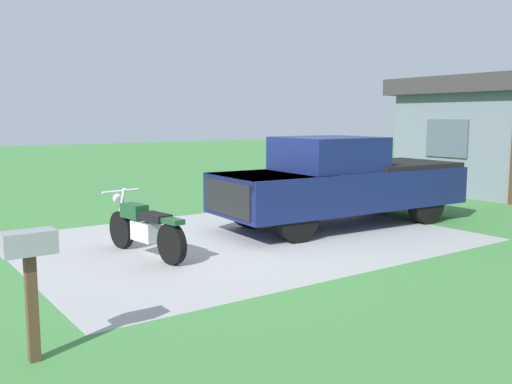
{
  "coord_description": "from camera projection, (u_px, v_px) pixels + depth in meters",
  "views": [
    {
      "loc": [
        8.66,
        -5.9,
        2.3
      ],
      "look_at": [
        0.08,
        0.18,
        0.9
      ],
      "focal_mm": 39.34,
      "sensor_mm": 36.0,
      "label": 1
    }
  ],
  "objects": [
    {
      "name": "pickup_truck",
      "position": [
        344.0,
        181.0,
        11.97
      ],
      "size": [
        2.32,
        5.73,
        1.9
      ],
      "color": "black",
      "rests_on": "ground"
    },
    {
      "name": "motorcycle",
      "position": [
        144.0,
        228.0,
        9.35
      ],
      "size": [
        2.21,
        0.7,
        1.09
      ],
      "color": "black",
      "rests_on": "ground"
    },
    {
      "name": "mailbox",
      "position": [
        30.0,
        261.0,
        5.21
      ],
      "size": [
        0.26,
        0.48,
        1.26
      ],
      "color": "#4C3823",
      "rests_on": "ground"
    },
    {
      "name": "driveway_pad",
      "position": [
        246.0,
        239.0,
        10.69
      ],
      "size": [
        5.93,
        8.16,
        0.01
      ],
      "primitive_type": "cube",
      "color": "#9F9F9F",
      "rests_on": "ground"
    },
    {
      "name": "ground_plane",
      "position": [
        246.0,
        239.0,
        10.69
      ],
      "size": [
        80.0,
        80.0,
        0.0
      ],
      "primitive_type": "plane",
      "color": "#418240"
    }
  ]
}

